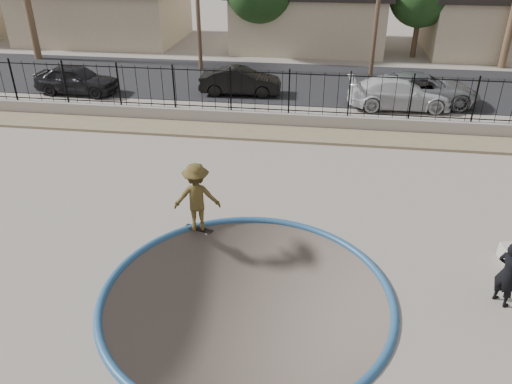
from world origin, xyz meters
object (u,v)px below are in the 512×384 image
object	(u,v)px
videographer	(508,274)
skater	(197,200)
car_a	(77,79)
car_b	(240,81)
car_c	(400,93)
car_d	(421,89)
skateboard	(199,229)

from	to	relation	value
videographer	skater	bearing A→B (deg)	41.06
skater	videographer	world-z (taller)	skater
skater	car_a	world-z (taller)	skater
car_b	car_c	size ratio (longest dim) A/B	0.85
car_b	car_d	world-z (taller)	car_d
car_a	videographer	bearing A→B (deg)	-125.99
videographer	car_b	world-z (taller)	videographer
car_a	car_d	distance (m)	17.15
videographer	car_c	bearing A→B (deg)	-30.82
skateboard	car_d	distance (m)	14.74
videographer	car_c	xyz separation A→B (m)	(-0.90, 13.77, -0.09)
videographer	car_c	size ratio (longest dim) A/B	0.34
car_d	skateboard	bearing A→B (deg)	142.50
car_a	car_c	distance (m)	16.07
car_b	videographer	bearing A→B (deg)	-152.64
skateboard	car_a	distance (m)	15.03
skater	car_d	bearing A→B (deg)	-133.86
skateboard	car_b	distance (m)	12.84
car_c	car_a	bearing A→B (deg)	86.34
car_a	car_c	bearing A→B (deg)	-86.94
car_a	car_d	xyz separation A→B (m)	(17.14, 0.65, 0.03)
car_d	skater	bearing A→B (deg)	142.50
skateboard	car_d	world-z (taller)	car_d
skateboard	car_a	bearing A→B (deg)	144.94
car_d	car_b	bearing A→B (deg)	82.53
skater	skateboard	bearing A→B (deg)	-75.03
skater	car_c	distance (m)	13.62
car_a	car_b	world-z (taller)	car_a
skater	videographer	distance (m)	7.94
skater	car_c	world-z (taller)	skater
car_d	car_a	bearing A→B (deg)	86.92
car_a	car_d	bearing A→B (deg)	-84.78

